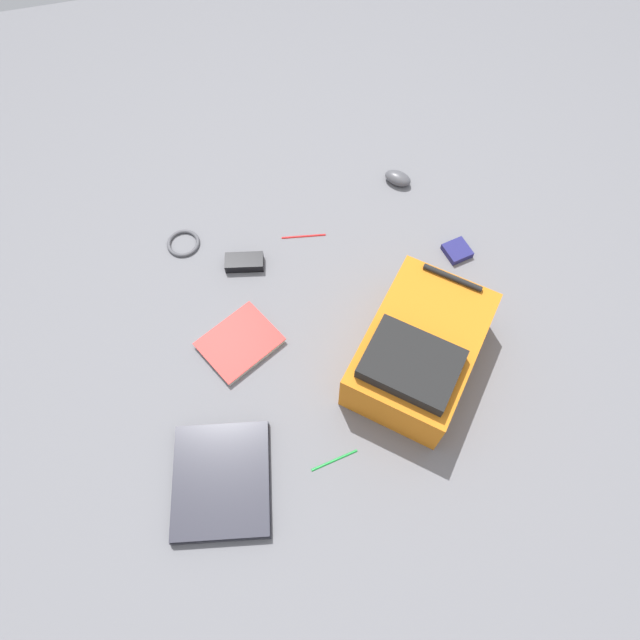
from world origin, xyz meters
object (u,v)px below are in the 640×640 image
Objects in this scene: book_red at (240,343)px; cable_coil at (183,243)px; computer_mouse at (398,178)px; power_brick at (244,262)px; pen_black at (334,460)px; pen_blue at (303,236)px; earbud_pouch at (457,251)px; laptop at (222,480)px; backpack at (419,351)px.

book_red is 2.53× the size of cable_coil.
power_brick is at bearing -26.88° from computer_mouse.
computer_mouse is at bearing -27.73° from pen_black.
cable_coil is at bearing 54.12° from power_brick.
power_brick is 0.83× the size of pen_blue.
earbud_pouch is at bearing -106.51° from cable_coil.
book_red reaches higher than pen_blue.
power_brick reaches higher than laptop.
pen_blue is (-0.07, -0.40, -0.00)m from cable_coil.
power_brick is 0.70m from earbud_pouch.
cable_coil is 0.91m from earbud_pouch.
laptop is at bearing 121.75° from earbud_pouch.
laptop reaches higher than cable_coil.
cable_coil is 0.40m from pen_blue.
earbud_pouch reaches higher than book_red.
computer_mouse is 1.03m from pen_black.
laptop is 3.65× the size of computer_mouse.
cable_coil is 0.88m from pen_black.
book_red is at bearing 68.57° from backpack.
backpack is at bearing -158.20° from pen_blue.
pen_black is (-0.41, -0.19, -0.01)m from book_red.
book_red is 0.43m from cable_coil.
backpack is at bearing -72.08° from laptop.
computer_mouse is at bearing -53.43° from book_red.
cable_coil is 0.89× the size of power_brick.
laptop is (-0.20, 0.62, -0.08)m from backpack.
computer_mouse is (0.49, -0.66, 0.01)m from book_red.
computer_mouse is 0.70× the size of pen_black.
pen_blue is at bearing -28.61° from laptop.
cable_coil is 0.74× the size of pen_blue.
laptop is 2.36× the size of pen_blue.
laptop is 2.84× the size of power_brick.
earbud_pouch is at bearing -78.65° from book_red.
earbud_pouch is (-0.26, -0.88, 0.01)m from cable_coil.
power_brick reaches higher than earbud_pouch.
backpack reaches higher than computer_mouse.
computer_mouse reaches higher than laptop.
book_red is 0.29m from power_brick.
earbud_pouch is at bearing -100.37° from power_brick.
book_red is 0.78m from earbud_pouch.
computer_mouse is at bearing 15.98° from earbud_pouch.
book_red reaches higher than cable_coil.
earbud_pouch is (0.15, -0.76, 0.00)m from book_red.
book_red is 0.83m from computer_mouse.
book_red is (0.39, -0.12, -0.01)m from laptop.
computer_mouse reaches higher than pen_blue.
laptop is 1.04m from earbud_pouch.
pen_blue is (0.06, -0.21, -0.01)m from power_brick.
book_red is at bearing -17.30° from laptop.
backpack is 0.87m from cable_coil.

